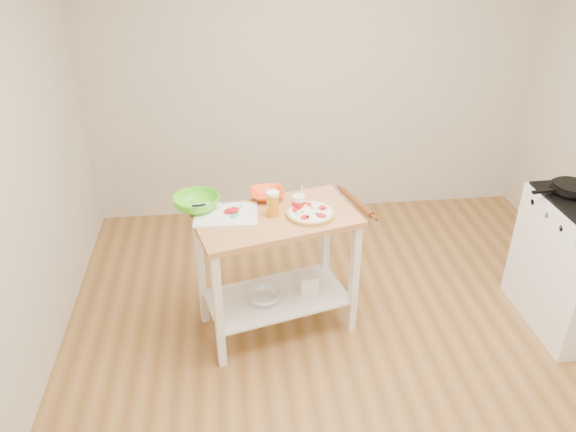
{
  "coord_description": "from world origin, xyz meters",
  "views": [
    {
      "loc": [
        -0.78,
        -2.57,
        2.67
      ],
      "look_at": [
        -0.42,
        0.61,
        0.85
      ],
      "focal_mm": 35.0,
      "sensor_mm": 36.0,
      "label": 1
    }
  ],
  "objects_px": {
    "cutting_board": "(226,214)",
    "spatula": "(236,213)",
    "knife": "(207,205)",
    "shelf_bin": "(307,282)",
    "skillet": "(571,188)",
    "beer_pint": "(273,204)",
    "orange_bowl": "(267,194)",
    "pizza": "(310,213)",
    "green_bowl": "(196,203)",
    "shelf_glass_bowl": "(264,296)",
    "prep_island": "(276,250)",
    "rolling_pin": "(357,203)",
    "yogurt_tub": "(299,203)"
  },
  "relations": [
    {
      "from": "knife",
      "to": "orange_bowl",
      "type": "distance_m",
      "value": 0.41
    },
    {
      "from": "cutting_board",
      "to": "spatula",
      "type": "height_order",
      "value": "cutting_board"
    },
    {
      "from": "beer_pint",
      "to": "rolling_pin",
      "type": "bearing_deg",
      "value": 6.76
    },
    {
      "from": "yogurt_tub",
      "to": "orange_bowl",
      "type": "bearing_deg",
      "value": 135.76
    },
    {
      "from": "skillet",
      "to": "pizza",
      "type": "height_order",
      "value": "skillet"
    },
    {
      "from": "yogurt_tub",
      "to": "beer_pint",
      "type": "bearing_deg",
      "value": -162.7
    },
    {
      "from": "knife",
      "to": "shelf_bin",
      "type": "height_order",
      "value": "knife"
    },
    {
      "from": "prep_island",
      "to": "shelf_bin",
      "type": "distance_m",
      "value": 0.38
    },
    {
      "from": "beer_pint",
      "to": "spatula",
      "type": "bearing_deg",
      "value": 172.5
    },
    {
      "from": "cutting_board",
      "to": "shelf_glass_bowl",
      "type": "xyz_separation_m",
      "value": [
        0.23,
        -0.09,
        -0.61
      ]
    },
    {
      "from": "orange_bowl",
      "to": "green_bowl",
      "type": "relative_size",
      "value": 0.78
    },
    {
      "from": "yogurt_tub",
      "to": "rolling_pin",
      "type": "bearing_deg",
      "value": 1.87
    },
    {
      "from": "cutting_board",
      "to": "beer_pint",
      "type": "height_order",
      "value": "beer_pint"
    },
    {
      "from": "skillet",
      "to": "beer_pint",
      "type": "height_order",
      "value": "beer_pint"
    },
    {
      "from": "pizza",
      "to": "shelf_bin",
      "type": "bearing_deg",
      "value": 95.03
    },
    {
      "from": "skillet",
      "to": "shelf_bin",
      "type": "xyz_separation_m",
      "value": [
        -1.78,
        0.02,
        -0.65
      ]
    },
    {
      "from": "shelf_glass_bowl",
      "to": "skillet",
      "type": "bearing_deg",
      "value": 1.88
    },
    {
      "from": "orange_bowl",
      "to": "rolling_pin",
      "type": "xyz_separation_m",
      "value": [
        0.58,
        -0.17,
        -0.01
      ]
    },
    {
      "from": "spatula",
      "to": "cutting_board",
      "type": "bearing_deg",
      "value": 122.01
    },
    {
      "from": "spatula",
      "to": "green_bowl",
      "type": "relative_size",
      "value": 0.5
    },
    {
      "from": "knife",
      "to": "beer_pint",
      "type": "distance_m",
      "value": 0.45
    },
    {
      "from": "prep_island",
      "to": "spatula",
      "type": "distance_m",
      "value": 0.38
    },
    {
      "from": "cutting_board",
      "to": "beer_pint",
      "type": "bearing_deg",
      "value": -4.15
    },
    {
      "from": "prep_island",
      "to": "pizza",
      "type": "distance_m",
      "value": 0.35
    },
    {
      "from": "beer_pint",
      "to": "skillet",
      "type": "bearing_deg",
      "value": 0.39
    },
    {
      "from": "cutting_board",
      "to": "knife",
      "type": "xyz_separation_m",
      "value": [
        -0.12,
        0.12,
        0.01
      ]
    },
    {
      "from": "knife",
      "to": "green_bowl",
      "type": "height_order",
      "value": "green_bowl"
    },
    {
      "from": "prep_island",
      "to": "skillet",
      "type": "height_order",
      "value": "skillet"
    },
    {
      "from": "prep_island",
      "to": "knife",
      "type": "height_order",
      "value": "knife"
    },
    {
      "from": "skillet",
      "to": "knife",
      "type": "xyz_separation_m",
      "value": [
        -2.43,
        0.14,
        -0.06
      ]
    },
    {
      "from": "orange_bowl",
      "to": "yogurt_tub",
      "type": "relative_size",
      "value": 1.27
    },
    {
      "from": "spatula",
      "to": "beer_pint",
      "type": "distance_m",
      "value": 0.25
    },
    {
      "from": "cutting_board",
      "to": "shelf_glass_bowl",
      "type": "relative_size",
      "value": 1.8
    },
    {
      "from": "cutting_board",
      "to": "orange_bowl",
      "type": "height_order",
      "value": "orange_bowl"
    },
    {
      "from": "skillet",
      "to": "knife",
      "type": "height_order",
      "value": "skillet"
    },
    {
      "from": "prep_island",
      "to": "shelf_glass_bowl",
      "type": "height_order",
      "value": "prep_island"
    },
    {
      "from": "yogurt_tub",
      "to": "rolling_pin",
      "type": "height_order",
      "value": "yogurt_tub"
    },
    {
      "from": "beer_pint",
      "to": "prep_island",
      "type": "bearing_deg",
      "value": -30.2
    },
    {
      "from": "prep_island",
      "to": "green_bowl",
      "type": "height_order",
      "value": "green_bowl"
    },
    {
      "from": "rolling_pin",
      "to": "shelf_bin",
      "type": "bearing_deg",
      "value": -174.42
    },
    {
      "from": "pizza",
      "to": "green_bowl",
      "type": "height_order",
      "value": "green_bowl"
    },
    {
      "from": "cutting_board",
      "to": "shelf_bin",
      "type": "relative_size",
      "value": 3.17
    },
    {
      "from": "pizza",
      "to": "shelf_glass_bowl",
      "type": "height_order",
      "value": "pizza"
    },
    {
      "from": "beer_pint",
      "to": "pizza",
      "type": "bearing_deg",
      "value": -5.78
    },
    {
      "from": "orange_bowl",
      "to": "shelf_bin",
      "type": "height_order",
      "value": "orange_bowl"
    },
    {
      "from": "green_bowl",
      "to": "orange_bowl",
      "type": "bearing_deg",
      "value": 12.47
    },
    {
      "from": "green_bowl",
      "to": "shelf_bin",
      "type": "relative_size",
      "value": 2.26
    },
    {
      "from": "shelf_glass_bowl",
      "to": "spatula",
      "type": "bearing_deg",
      "value": 152.06
    },
    {
      "from": "yogurt_tub",
      "to": "spatula",
      "type": "bearing_deg",
      "value": -176.85
    },
    {
      "from": "yogurt_tub",
      "to": "shelf_glass_bowl",
      "type": "height_order",
      "value": "yogurt_tub"
    }
  ]
}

